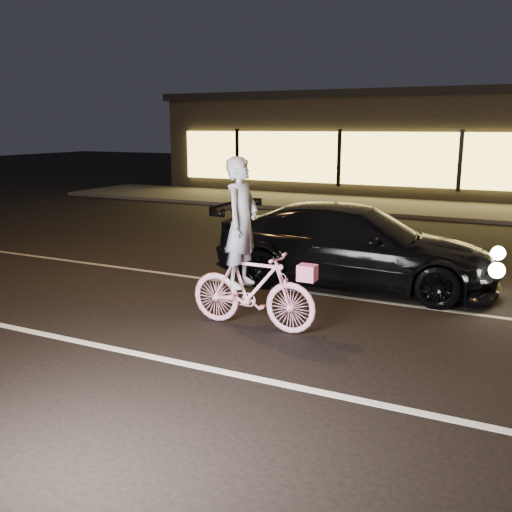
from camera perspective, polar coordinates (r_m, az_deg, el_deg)
The scene contains 7 objects.
ground at distance 7.83m, azimuth 6.15°, elevation -8.21°, with size 90.00×90.00×0.00m, color black.
lane_stripe_near at distance 6.54m, azimuth 1.57°, elevation -12.47°, with size 60.00×0.12×0.01m, color silver.
lane_stripe_far at distance 9.63m, azimuth 10.22°, elevation -4.25°, with size 60.00×0.10×0.01m, color gray.
sidewalk at distance 20.23m, azimuth 18.82°, elevation 4.36°, with size 30.00×4.00×0.12m, color #383533.
storefront at distance 25.98m, azimuth 20.90°, elevation 10.56°, with size 25.40×8.42×4.20m.
cyclist at distance 7.97m, azimuth -0.67°, elevation -1.30°, with size 1.91×0.66×2.40m.
sedan at distance 10.32m, azimuth 9.78°, elevation 1.02°, with size 5.05×2.23×1.44m.
Camera 1 is at (2.42, -6.89, 2.80)m, focal length 40.00 mm.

